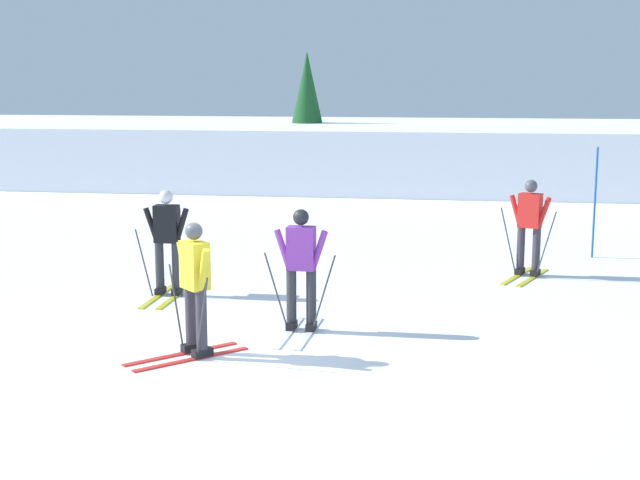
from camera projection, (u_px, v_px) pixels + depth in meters
ground_plane at (226, 358)px, 11.35m from camera, size 120.00×120.00×0.00m
far_snow_ridge at (371, 152)px, 30.24m from camera, size 80.00×8.96×1.92m
skier_yellow at (195, 285)px, 11.30m from camera, size 1.39×1.40×1.71m
skier_black at (168, 237)px, 14.46m from camera, size 1.00×1.60×1.71m
skier_purple at (301, 266)px, 12.40m from camera, size 1.00×1.61×1.71m
skier_red at (529, 225)px, 15.85m from camera, size 0.96×1.62×1.71m
trail_marker_pole at (595, 203)px, 17.43m from camera, size 0.04×0.04×2.15m
conifer_far_left at (307, 105)px, 30.37m from camera, size 1.55×1.55×4.30m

